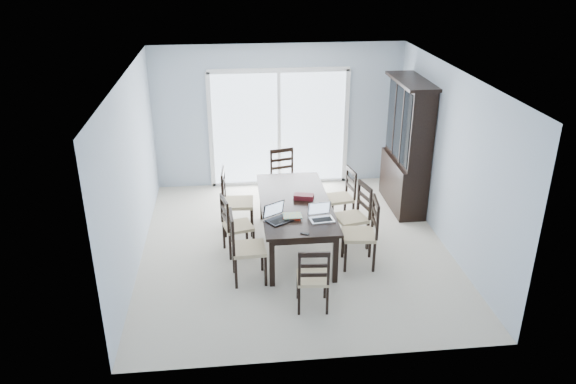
# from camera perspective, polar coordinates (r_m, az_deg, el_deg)

# --- Properties ---
(floor) EXTENTS (5.00, 5.00, 0.00)m
(floor) POSITION_cam_1_polar(r_m,az_deg,el_deg) (8.46, 0.69, -5.57)
(floor) COLOR beige
(floor) RESTS_ON ground
(ceiling) EXTENTS (5.00, 5.00, 0.00)m
(ceiling) POSITION_cam_1_polar(r_m,az_deg,el_deg) (7.53, 0.79, 11.92)
(ceiling) COLOR white
(ceiling) RESTS_ON back_wall
(back_wall) EXTENTS (4.50, 0.02, 2.60)m
(back_wall) POSITION_cam_1_polar(r_m,az_deg,el_deg) (10.26, -0.94, 7.70)
(back_wall) COLOR #A8B8C9
(back_wall) RESTS_ON floor
(wall_left) EXTENTS (0.02, 5.00, 2.60)m
(wall_left) POSITION_cam_1_polar(r_m,az_deg,el_deg) (7.97, -15.56, 1.93)
(wall_left) COLOR #A8B8C9
(wall_left) RESTS_ON floor
(wall_right) EXTENTS (0.02, 5.00, 2.60)m
(wall_right) POSITION_cam_1_polar(r_m,az_deg,el_deg) (8.46, 16.08, 3.15)
(wall_right) COLOR #A8B8C9
(wall_right) RESTS_ON floor
(balcony) EXTENTS (4.50, 2.00, 0.10)m
(balcony) POSITION_cam_1_polar(r_m,az_deg,el_deg) (11.64, -1.35, 2.68)
(balcony) COLOR gray
(balcony) RESTS_ON ground
(railing) EXTENTS (4.50, 0.06, 1.10)m
(railing) POSITION_cam_1_polar(r_m,az_deg,el_deg) (12.38, -1.78, 6.94)
(railing) COLOR #99999E
(railing) RESTS_ON balcony
(dining_table) EXTENTS (1.00, 2.20, 0.75)m
(dining_table) POSITION_cam_1_polar(r_m,az_deg,el_deg) (8.15, 0.71, -1.45)
(dining_table) COLOR black
(dining_table) RESTS_ON floor
(china_hutch) EXTENTS (0.50, 1.38, 2.20)m
(china_hutch) POSITION_cam_1_polar(r_m,az_deg,el_deg) (9.56, 11.99, 4.50)
(china_hutch) COLOR black
(china_hutch) RESTS_ON floor
(sliding_door) EXTENTS (2.52, 0.05, 2.18)m
(sliding_door) POSITION_cam_1_polar(r_m,az_deg,el_deg) (10.30, -0.92, 6.53)
(sliding_door) COLOR silver
(sliding_door) RESTS_ON floor
(chair_left_near) EXTENTS (0.47, 0.46, 1.15)m
(chair_left_near) POSITION_cam_1_polar(r_m,az_deg,el_deg) (7.40, -4.79, -4.88)
(chair_left_near) COLOR black
(chair_left_near) RESTS_ON floor
(chair_left_mid) EXTENTS (0.48, 0.48, 1.04)m
(chair_left_mid) POSITION_cam_1_polar(r_m,az_deg,el_deg) (8.08, -5.73, -2.79)
(chair_left_mid) COLOR black
(chair_left_mid) RESTS_ON floor
(chair_left_far) EXTENTS (0.49, 0.48, 1.19)m
(chair_left_far) POSITION_cam_1_polar(r_m,az_deg,el_deg) (8.67, -5.78, -0.25)
(chair_left_far) COLOR black
(chair_left_far) RESTS_ON floor
(chair_right_near) EXTENTS (0.49, 0.48, 1.16)m
(chair_right_near) POSITION_cam_1_polar(r_m,az_deg,el_deg) (7.80, 7.99, -3.40)
(chair_right_near) COLOR black
(chair_right_near) RESTS_ON floor
(chair_right_mid) EXTENTS (0.52, 0.51, 1.12)m
(chair_right_mid) POSITION_cam_1_polar(r_m,az_deg,el_deg) (8.32, 7.05, -1.70)
(chair_right_mid) COLOR black
(chair_right_mid) RESTS_ON floor
(chair_right_far) EXTENTS (0.46, 0.45, 1.04)m
(chair_right_far) POSITION_cam_1_polar(r_m,az_deg,el_deg) (9.02, 5.78, 0.18)
(chair_right_far) COLOR black
(chair_right_far) RESTS_ON floor
(chair_end_near) EXTENTS (0.41, 0.42, 1.02)m
(chair_end_near) POSITION_cam_1_polar(r_m,az_deg,el_deg) (6.82, 2.57, -8.22)
(chair_end_near) COLOR black
(chair_end_near) RESTS_ON floor
(chair_end_far) EXTENTS (0.52, 0.53, 1.13)m
(chair_end_far) POSITION_cam_1_polar(r_m,az_deg,el_deg) (9.59, -0.44, 2.09)
(chair_end_far) COLOR black
(chair_end_far) RESTS_ON floor
(laptop_dark) EXTENTS (0.41, 0.38, 0.23)m
(laptop_dark) POSITION_cam_1_polar(r_m,az_deg,el_deg) (7.53, -0.82, -2.57)
(laptop_dark) COLOR black
(laptop_dark) RESTS_ON dining_table
(laptop_silver) EXTENTS (0.35, 0.26, 0.22)m
(laptop_silver) POSITION_cam_1_polar(r_m,az_deg,el_deg) (7.56, 3.46, -2.53)
(laptop_silver) COLOR silver
(laptop_silver) RESTS_ON dining_table
(book_stack) EXTENTS (0.27, 0.20, 0.04)m
(book_stack) POSITION_cam_1_polar(r_m,az_deg,el_deg) (7.62, 0.39, -2.51)
(book_stack) COLOR maroon
(book_stack) RESTS_ON dining_table
(cell_phone) EXTENTS (0.12, 0.10, 0.01)m
(cell_phone) POSITION_cam_1_polar(r_m,az_deg,el_deg) (7.23, 1.72, -4.23)
(cell_phone) COLOR black
(cell_phone) RESTS_ON dining_table
(game_box) EXTENTS (0.32, 0.22, 0.07)m
(game_box) POSITION_cam_1_polar(r_m,az_deg,el_deg) (8.18, 1.61, -0.48)
(game_box) COLOR #4C0F15
(game_box) RESTS_ON dining_table
(hot_tub) EXTENTS (1.96, 1.82, 0.87)m
(hot_tub) POSITION_cam_1_polar(r_m,az_deg,el_deg) (11.38, -5.16, 4.70)
(hot_tub) COLOR maroon
(hot_tub) RESTS_ON balcony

